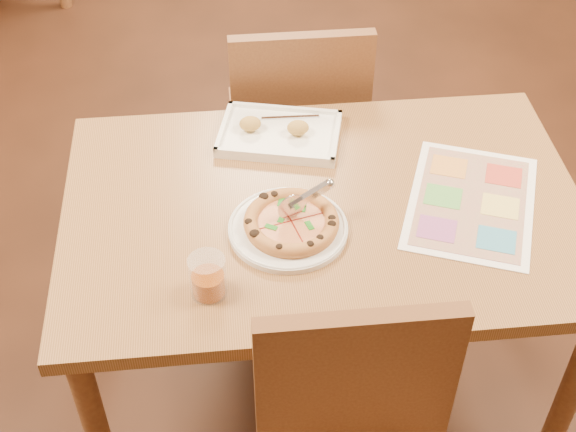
{
  "coord_description": "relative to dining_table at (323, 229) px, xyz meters",
  "views": [
    {
      "loc": [
        -0.24,
        -1.45,
        2.07
      ],
      "look_at": [
        -0.1,
        -0.08,
        0.77
      ],
      "focal_mm": 50.0,
      "sensor_mm": 36.0,
      "label": 1
    }
  ],
  "objects": [
    {
      "name": "plate",
      "position": [
        -0.1,
        -0.08,
        0.09
      ],
      "size": [
        0.35,
        0.35,
        0.02
      ],
      "primitive_type": "cylinder",
      "rotation": [
        0.0,
        0.0,
        0.27
      ],
      "color": "silver",
      "rests_on": "dining_table"
    },
    {
      "name": "menu",
      "position": [
        0.37,
        -0.03,
        0.09
      ],
      "size": [
        0.43,
        0.5,
        0.0
      ],
      "primitive_type": "cube",
      "rotation": [
        0.0,
        0.0,
        -0.36
      ],
      "color": "white",
      "rests_on": "dining_table"
    },
    {
      "name": "chair_far",
      "position": [
        -0.0,
        0.6,
        -0.07
      ],
      "size": [
        0.42,
        0.42,
        0.47
      ],
      "rotation": [
        0.0,
        0.0,
        3.14
      ],
      "color": "brown",
      "rests_on": "ground"
    },
    {
      "name": "pizza",
      "position": [
        -0.09,
        -0.08,
        0.11
      ],
      "size": [
        0.23,
        0.23,
        0.03
      ],
      "rotation": [
        0.0,
        0.0,
        0.25
      ],
      "color": "#CE8446",
      "rests_on": "plate"
    },
    {
      "name": "pizza_cutter",
      "position": [
        -0.06,
        -0.06,
        0.16
      ],
      "size": [
        0.13,
        0.05,
        0.08
      ],
      "rotation": [
        0.0,
        0.0,
        0.33
      ],
      "color": "silver",
      "rests_on": "pizza"
    },
    {
      "name": "appetizer_tray",
      "position": [
        -0.09,
        0.28,
        0.1
      ],
      "size": [
        0.37,
        0.29,
        0.06
      ],
      "rotation": [
        0.0,
        0.0,
        -0.24
      ],
      "color": "white",
      "rests_on": "dining_table"
    },
    {
      "name": "glass_tumbler",
      "position": [
        -0.29,
        -0.26,
        0.13
      ],
      "size": [
        0.08,
        0.08,
        0.1
      ],
      "rotation": [
        0.0,
        0.0,
        -0.39
      ],
      "color": "#8E3C0A",
      "rests_on": "dining_table"
    },
    {
      "name": "dining_table",
      "position": [
        0.0,
        0.0,
        0.0
      ],
      "size": [
        1.3,
        0.85,
        0.72
      ],
      "color": "#91613A",
      "rests_on": "ground"
    }
  ]
}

